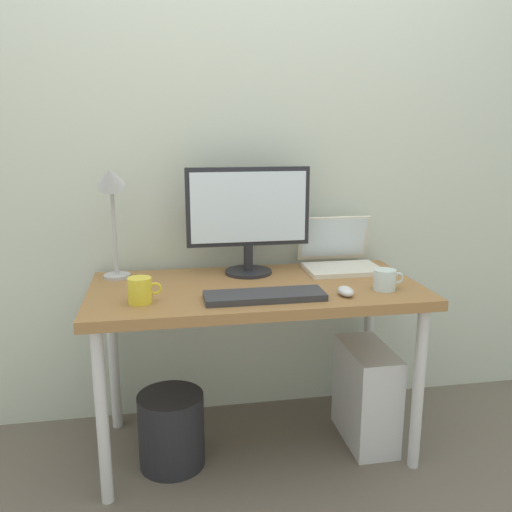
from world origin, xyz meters
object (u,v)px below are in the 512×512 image
object	(u,v)px
desk	(256,302)
glass_cup	(385,280)
keyboard	(266,296)
coffee_mug	(140,290)
desk_lamp	(111,196)
wastebasket	(171,430)
laptop	(339,256)
monitor	(249,214)
computer_tower	(366,394)
mouse	(346,291)

from	to	relation	value
desk	glass_cup	distance (m)	0.51
keyboard	coffee_mug	size ratio (longest dim) A/B	3.66
desk_lamp	wastebasket	bearing A→B (deg)	-52.42
coffee_mug	wastebasket	world-z (taller)	coffee_mug
desk	laptop	xyz separation A→B (m)	(0.41, 0.21, 0.12)
desk_lamp	coffee_mug	world-z (taller)	desk_lamp
laptop	wastebasket	distance (m)	1.02
monitor	laptop	xyz separation A→B (m)	(0.41, 0.02, -0.20)
desk	computer_tower	world-z (taller)	desk
desk_lamp	coffee_mug	distance (m)	0.46
desk_lamp	computer_tower	world-z (taller)	desk_lamp
monitor	desk_lamp	xyz separation A→B (m)	(-0.55, 0.00, 0.09)
coffee_mug	glass_cup	bearing A→B (deg)	-0.05
coffee_mug	computer_tower	bearing A→B (deg)	6.78
monitor	coffee_mug	size ratio (longest dim) A/B	4.32
mouse	coffee_mug	size ratio (longest dim) A/B	0.75
laptop	wastebasket	xyz separation A→B (m)	(-0.76, -0.28, -0.61)
laptop	mouse	size ratio (longest dim) A/B	3.56
desk	coffee_mug	distance (m)	0.48
monitor	mouse	xyz separation A→B (m)	(0.30, -0.37, -0.24)
coffee_mug	computer_tower	world-z (taller)	coffee_mug
mouse	coffee_mug	distance (m)	0.75
mouse	coffee_mug	xyz separation A→B (m)	(-0.75, 0.05, 0.03)
desk	mouse	size ratio (longest dim) A/B	14.45
keyboard	mouse	distance (m)	0.30
computer_tower	desk	bearing A→B (deg)	175.58
mouse	wastebasket	xyz separation A→B (m)	(-0.66, 0.12, -0.57)
glass_cup	wastebasket	world-z (taller)	glass_cup
desk	mouse	xyz separation A→B (m)	(0.30, -0.19, 0.08)
monitor	coffee_mug	bearing A→B (deg)	-143.49
coffee_mug	computer_tower	distance (m)	1.07
coffee_mug	monitor	bearing A→B (deg)	36.51
desk	laptop	size ratio (longest dim) A/B	4.07
laptop	coffee_mug	xyz separation A→B (m)	(-0.85, -0.35, -0.01)
glass_cup	laptop	bearing A→B (deg)	100.92
desk_lamp	coffee_mug	size ratio (longest dim) A/B	4.02
monitor	coffee_mug	xyz separation A→B (m)	(-0.45, -0.33, -0.21)
monitor	wastebasket	bearing A→B (deg)	-144.36
laptop	wastebasket	world-z (taller)	laptop
laptop	mouse	distance (m)	0.41
desk_lamp	mouse	size ratio (longest dim) A/B	5.37
desk_lamp	keyboard	world-z (taller)	desk_lamp
desk_lamp	wastebasket	world-z (taller)	desk_lamp
desk	coffee_mug	world-z (taller)	coffee_mug
glass_cup	keyboard	bearing A→B (deg)	-176.24
desk	coffee_mug	size ratio (longest dim) A/B	10.83
laptop	desk_lamp	size ratio (longest dim) A/B	0.66
laptop	computer_tower	size ratio (longest dim) A/B	0.76
monitor	mouse	bearing A→B (deg)	-51.10
computer_tower	laptop	bearing A→B (deg)	103.95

